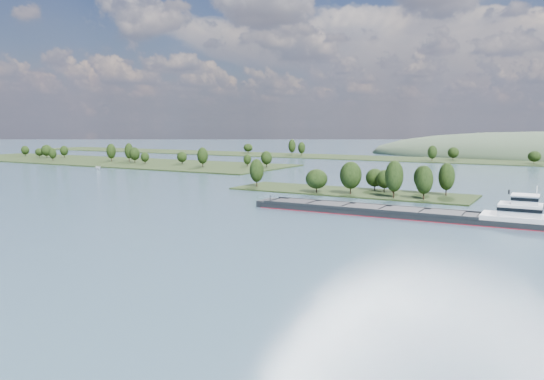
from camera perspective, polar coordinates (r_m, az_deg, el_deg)
The scene contains 6 objects.
ground at distance 168.60m, azimuth 0.83°, elevation -2.56°, with size 1800.00×1800.00×0.00m, color #3C5568.
tree_island at distance 218.72m, azimuth 9.53°, elevation 0.68°, with size 100.00×30.00×15.48m.
left_bank at distance 421.11m, azimuth -17.58°, elevation 3.02°, with size 300.00×80.00×15.35m.
back_shoreline at distance 432.24m, azimuth 20.11°, elevation 2.99°, with size 900.00×60.00×15.52m.
cargo_barge at distance 167.43m, azimuth 14.81°, elevation -2.33°, with size 91.18×13.09×12.30m.
motorboat at distance 349.19m, azimuth -18.18°, elevation 2.27°, with size 2.19×5.83×2.25m, color silver.
Camera 1 is at (79.86, -25.78, 28.24)m, focal length 35.00 mm.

